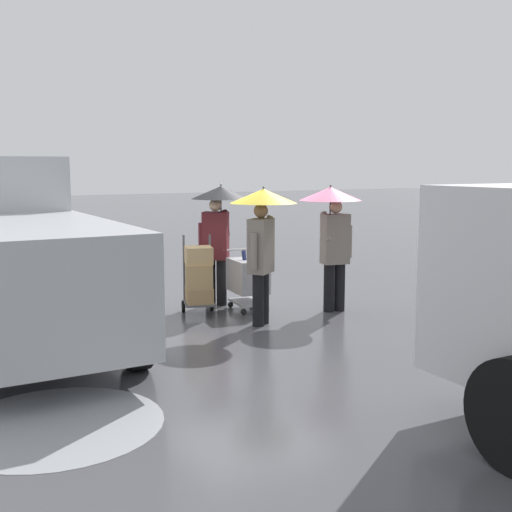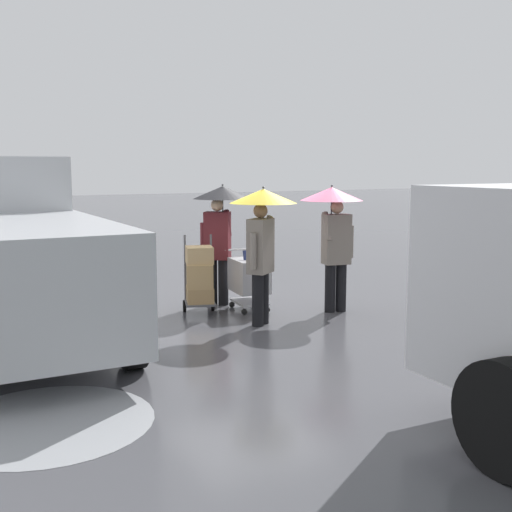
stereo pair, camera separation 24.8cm
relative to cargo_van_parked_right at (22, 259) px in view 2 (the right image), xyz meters
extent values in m
plane|color=#4C4C51|center=(-3.79, -0.47, -1.18)|extent=(90.00, 90.00, 0.00)
cylinder|color=#999BA0|center=(0.25, 3.12, -1.18)|extent=(2.06, 2.06, 0.01)
cylinder|color=#999BA0|center=(-0.64, -0.44, -1.18)|extent=(1.42, 1.42, 0.01)
cube|color=#B7BABF|center=(0.00, 0.26, -0.12)|extent=(1.97, 5.20, 1.40)
cube|color=#B7BABF|center=(0.00, -1.64, 1.00)|extent=(1.84, 1.40, 0.84)
cube|color=black|center=(0.00, -2.36, 0.20)|extent=(1.66, 0.06, 0.63)
cube|color=#232326|center=(0.00, -2.40, -0.86)|extent=(1.96, 0.16, 0.24)
cylinder|color=black|center=(-0.98, -1.35, -0.82)|extent=(0.24, 0.72, 0.72)
cylinder|color=black|center=(-0.98, 1.88, -0.82)|extent=(0.24, 0.72, 0.72)
cube|color=black|center=(-4.04, 4.57, 0.52)|extent=(1.98, 0.10, 0.81)
cylinder|color=black|center=(-2.81, 5.95, -0.70)|extent=(0.32, 0.97, 0.96)
cube|color=#B2B2B7|center=(-3.72, -0.33, -0.58)|extent=(0.59, 0.81, 0.56)
cube|color=#B2B2B7|center=(-3.72, -0.33, -1.04)|extent=(0.53, 0.73, 0.04)
cylinder|color=#B2B2B7|center=(-3.76, -0.75, -0.18)|extent=(0.58, 0.09, 0.04)
sphere|color=black|center=(-3.89, 0.00, -1.13)|extent=(0.10, 0.10, 0.10)
sphere|color=black|center=(-3.48, -0.05, -1.13)|extent=(0.10, 0.10, 0.10)
sphere|color=black|center=(-3.95, -0.61, -1.13)|extent=(0.10, 0.10, 0.10)
sphere|color=black|center=(-3.54, -0.65, -1.13)|extent=(0.10, 0.10, 0.10)
cylinder|color=navy|center=(-3.63, -0.24, -0.48)|extent=(0.10, 0.29, 0.69)
cube|color=#515156|center=(-2.81, -0.36, -0.96)|extent=(0.64, 0.72, 0.03)
cylinder|color=#515156|center=(-3.12, -0.57, -0.41)|extent=(0.04, 0.04, 1.10)
cylinder|color=#515156|center=(-2.70, -0.71, -0.41)|extent=(0.04, 0.04, 1.10)
cylinder|color=black|center=(-3.14, -0.57, -1.08)|extent=(0.11, 0.21, 0.20)
cylinder|color=black|center=(-2.68, -0.72, -1.08)|extent=(0.11, 0.21, 0.20)
cube|color=#A37F51|center=(-2.81, -0.36, -0.83)|extent=(0.56, 0.62, 0.24)
cube|color=tan|center=(-2.81, -0.36, -0.51)|extent=(0.59, 0.64, 0.40)
cube|color=tan|center=(-2.81, -0.36, -0.17)|extent=(0.53, 0.53, 0.28)
cylinder|color=black|center=(-3.32, 0.73, -0.77)|extent=(0.18, 0.18, 0.82)
cylinder|color=black|center=(-3.48, 0.61, -0.77)|extent=(0.18, 0.18, 0.82)
cube|color=slate|center=(-3.40, 0.67, 0.06)|extent=(0.52, 0.49, 0.84)
sphere|color=#8C6647|center=(-3.40, 0.67, 0.60)|extent=(0.22, 0.22, 0.22)
cylinder|color=slate|center=(-3.19, 0.83, 0.01)|extent=(0.10, 0.10, 0.55)
cylinder|color=slate|center=(-3.53, 0.55, 0.28)|extent=(0.26, 0.30, 0.50)
cylinder|color=#333338|center=(-3.48, 0.61, 0.44)|extent=(0.02, 0.02, 0.86)
cone|color=yellow|center=(-3.48, 0.61, 0.82)|extent=(1.04, 1.04, 0.22)
sphere|color=#333338|center=(-3.48, 0.61, 0.95)|extent=(0.04, 0.04, 0.04)
cylinder|color=black|center=(-5.06, 0.48, -0.77)|extent=(0.18, 0.18, 0.82)
cylinder|color=black|center=(-4.86, 0.44, -0.77)|extent=(0.18, 0.18, 0.82)
cube|color=slate|center=(-4.96, 0.46, 0.06)|extent=(0.49, 0.36, 0.84)
sphere|color=tan|center=(-4.96, 0.46, 0.60)|extent=(0.22, 0.22, 0.22)
cylinder|color=slate|center=(-5.21, 0.51, 0.01)|extent=(0.10, 0.10, 0.55)
cylinder|color=slate|center=(-4.78, 0.45, 0.28)|extent=(0.16, 0.32, 0.50)
cylinder|color=#333338|center=(-4.86, 0.44, 0.44)|extent=(0.02, 0.02, 0.86)
cone|color=#E0668E|center=(-4.86, 0.44, 0.82)|extent=(1.04, 1.04, 0.22)
sphere|color=#333338|center=(-4.86, 0.44, 0.95)|extent=(0.04, 0.04, 0.04)
cube|color=brown|center=(-5.00, 0.27, 0.10)|extent=(0.32, 0.21, 0.44)
cylinder|color=black|center=(-3.34, -1.03, -0.77)|extent=(0.18, 0.18, 0.82)
cylinder|color=black|center=(-3.50, -0.91, -0.77)|extent=(0.18, 0.18, 0.82)
cube|color=#5B1E23|center=(-3.42, -0.97, 0.06)|extent=(0.52, 0.49, 0.84)
sphere|color=beige|center=(-3.42, -0.97, 0.60)|extent=(0.22, 0.22, 0.22)
cylinder|color=#5B1E23|center=(-3.21, -1.13, 0.01)|extent=(0.10, 0.10, 0.55)
cylinder|color=#5B1E23|center=(-3.57, -0.88, 0.28)|extent=(0.26, 0.30, 0.50)
cylinder|color=#333338|center=(-3.50, -0.91, 0.44)|extent=(0.02, 0.02, 0.86)
cone|color=black|center=(-3.50, -0.91, 0.82)|extent=(1.04, 1.04, 0.22)
sphere|color=#333338|center=(-3.50, -0.91, 0.95)|extent=(0.04, 0.04, 0.04)
camera|label=1|loc=(1.44, 9.19, 1.28)|focal=45.12mm
camera|label=2|loc=(1.22, 9.31, 1.28)|focal=45.12mm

